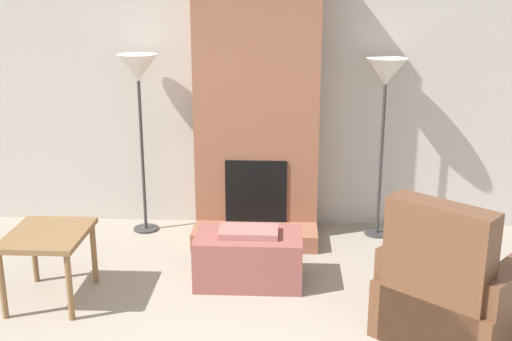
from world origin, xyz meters
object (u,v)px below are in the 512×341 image
Objects in this scene: ottoman at (249,258)px; side_table at (48,242)px; armchair at (452,297)px; floor_lamp_left at (138,76)px; floor_lamp_right at (386,80)px.

ottoman is 1.26× the size of side_table.
armchair is 3.29m from floor_lamp_left.
floor_lamp_right reaches higher than side_table.
floor_lamp_left is (-1.06, 1.07, 1.27)m from ottoman.
armchair is 2.88m from side_table.
side_table is at bearing -105.25° from floor_lamp_left.
armchair reaches higher than ottoman.
armchair is 0.71× the size of floor_lamp_left.
floor_lamp_left reaches higher than armchair.
floor_lamp_right is at bearing 0.00° from floor_lamp_left.
floor_lamp_left is 2.22m from floor_lamp_right.
ottoman is 0.50× the size of floor_lamp_left.
floor_lamp_left reaches higher than side_table.
floor_lamp_left is (-2.46, 1.84, 1.18)m from armchair.
ottoman is 0.70× the size of armchair.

